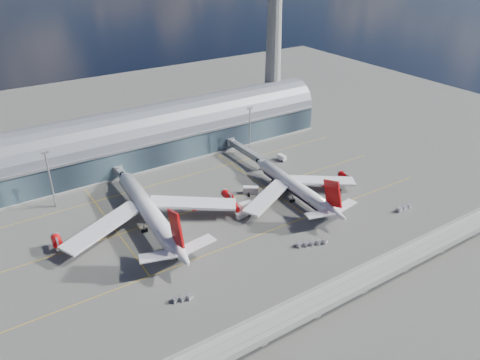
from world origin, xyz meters
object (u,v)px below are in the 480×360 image
service_truck_0 (178,250)px  service_truck_3 (334,187)px  floodlight_mast_left (50,178)px  cargo_train_1 (312,243)px  airliner_left (150,213)px  control_tower (274,38)px  airliner_right (296,188)px  floodlight_mast_right (250,130)px  service_truck_4 (282,158)px  service_truck_5 (251,190)px  cargo_train_2 (404,208)px  cargo_train_0 (183,298)px  service_truck_1 (245,206)px  service_truck_2 (244,214)px

service_truck_0 → service_truck_3: bearing=-12.3°
floodlight_mast_left → cargo_train_1: (73.29, -81.24, -12.77)m
floodlight_mast_left → airliner_left: 47.07m
control_tower → airliner_right: size_ratio=1.62×
service_truck_3 → floodlight_mast_right: bearing=142.2°
service_truck_4 → control_tower: bearing=57.1°
service_truck_4 → service_truck_3: bearing=-92.1°
control_tower → service_truck_5: control_tower is taller
control_tower → cargo_train_1: (-61.71, -109.24, -50.77)m
airliner_left → cargo_train_2: size_ratio=9.45×
airliner_right → cargo_train_0: 78.01m
service_truck_1 → service_truck_5: bearing=-39.7°
service_truck_5 → cargo_train_2: 66.10m
service_truck_4 → service_truck_5: 38.51m
airliner_left → airliner_right: 63.87m
service_truck_1 → service_truck_4: (42.65, 30.12, -0.15)m
airliner_left → service_truck_1: (38.89, -8.73, -5.11)m
floodlight_mast_left → service_truck_4: size_ratio=4.93×
floodlight_mast_right → cargo_train_2: 87.23m
service_truck_2 → service_truck_4: 58.18m
cargo_train_2 → floodlight_mast_left: bearing=53.6°
service_truck_0 → cargo_train_1: size_ratio=0.69×
service_truck_4 → cargo_train_2: bearing=-81.5°
control_tower → service_truck_2: 118.27m
control_tower → service_truck_2: bearing=-132.5°
service_truck_4 → cargo_train_1: service_truck_4 is taller
service_truck_1 → cargo_train_1: size_ratio=0.47×
floodlight_mast_right → service_truck_1: 58.23m
floodlight_mast_left → service_truck_5: (76.29, -35.98, -11.98)m
floodlight_mast_right → service_truck_4: bearing=-60.1°
control_tower → floodlight_mast_left: size_ratio=4.01×
service_truck_2 → cargo_train_1: size_ratio=0.59×
airliner_right → floodlight_mast_right: bearing=81.7°
airliner_right → service_truck_0: (-61.30, -8.49, -3.52)m
service_truck_0 → cargo_train_0: (-9.97, -22.93, -0.91)m
service_truck_0 → service_truck_5: (47.35, 22.84, -0.06)m
service_truck_4 → service_truck_1: bearing=-147.3°
service_truck_0 → service_truck_1: size_ratio=1.45×
floodlight_mast_right → service_truck_4: 22.14m
airliner_right → cargo_train_1: 35.52m
airliner_left → airliner_right: airliner_left is taller
service_truck_3 → service_truck_5: service_truck_5 is taller
service_truck_4 → cargo_train_0: (-90.28, -65.70, -0.70)m
airliner_left → service_truck_0: size_ratio=9.24×
service_truck_5 → cargo_train_1: (-3.00, -45.26, -0.79)m
service_truck_0 → service_truck_2: bearing=-2.1°
airliner_left → floodlight_mast_right: bearing=31.8°
control_tower → service_truck_4: 71.53m
airliner_right → cargo_train_2: (32.17, -33.01, -4.28)m
airliner_right → service_truck_5: size_ratio=9.18×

